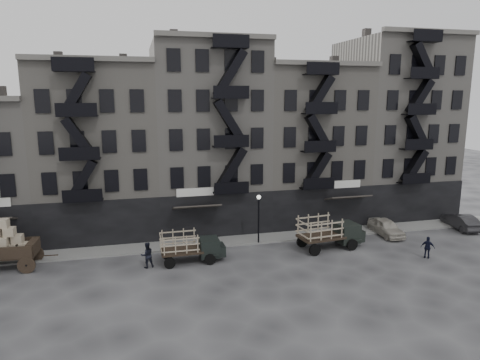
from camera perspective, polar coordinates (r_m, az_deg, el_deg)
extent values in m
plane|color=#38383A|center=(33.75, -1.25, -10.38)|extent=(140.00, 140.00, 0.00)
cube|color=slate|center=(37.17, -2.53, -8.20)|extent=(55.00, 2.50, 0.15)
cube|color=#4C4744|center=(42.03, -29.08, 10.07)|extent=(0.70, 0.70, 1.20)
cube|color=gray|center=(41.06, -18.24, 3.76)|extent=(10.00, 10.00, 15.00)
cube|color=black|center=(37.32, -18.27, -5.59)|extent=(10.00, 0.35, 4.00)
cube|color=#595651|center=(35.75, -19.62, 15.04)|extent=(10.00, 0.50, 0.40)
cube|color=#4C4744|center=(41.24, -23.25, 14.75)|extent=(0.70, 0.70, 1.20)
cube|color=#4C4744|center=(40.78, -15.33, 15.29)|extent=(0.70, 0.70, 1.20)
cube|color=gray|center=(41.40, -4.34, 5.74)|extent=(10.00, 10.00, 17.00)
cube|color=black|center=(37.80, -2.94, -4.81)|extent=(10.00, 0.35, 4.00)
cube|color=#595651|center=(36.46, -3.13, 18.72)|extent=(10.00, 0.50, 0.40)
cube|color=#4C4744|center=(41.16, -8.88, 18.31)|extent=(0.70, 0.70, 1.20)
cube|color=#4C4744|center=(42.02, -0.99, 18.28)|extent=(0.70, 0.70, 1.20)
cube|color=gray|center=(44.26, 8.59, 4.69)|extent=(10.00, 10.00, 15.00)
cube|color=black|center=(40.81, 11.01, -3.80)|extent=(10.00, 0.35, 4.00)
cube|color=#595651|center=(39.38, 11.87, 15.02)|extent=(10.00, 0.50, 0.40)
cube|color=#4C4744|center=(43.05, 5.08, 15.40)|extent=(0.70, 0.70, 1.20)
cube|color=#4C4744|center=(45.12, 11.94, 15.01)|extent=(0.70, 0.70, 1.20)
cube|color=gray|center=(48.82, 19.64, 6.54)|extent=(10.00, 10.00, 18.00)
cube|color=black|center=(45.84, 22.45, -2.80)|extent=(10.00, 0.35, 4.00)
cube|color=#595651|center=(44.87, 24.21, 17.67)|extent=(10.00, 0.50, 0.40)
cube|color=#4C4744|center=(47.52, 17.25, 18.19)|extent=(0.70, 0.70, 1.20)
cube|color=#4C4744|center=(50.50, 22.87, 17.39)|extent=(0.70, 0.70, 1.20)
cylinder|color=black|center=(36.19, 2.49, -5.53)|extent=(0.14, 0.14, 4.00)
sphere|color=silver|center=(35.65, 2.52, -2.30)|extent=(0.36, 0.36, 0.36)
cube|color=black|center=(35.64, -28.60, -8.69)|extent=(4.15, 2.38, 0.22)
cylinder|color=black|center=(34.33, -26.59, -10.13)|extent=(1.23, 0.19, 1.23)
cylinder|color=black|center=(36.35, -25.62, -8.89)|extent=(1.23, 0.19, 1.23)
cube|color=black|center=(34.97, -25.87, -8.03)|extent=(0.67, 1.82, 0.89)
cube|color=black|center=(32.85, -7.77, -9.32)|extent=(3.10, 1.84, 0.16)
cube|color=black|center=(33.10, -4.15, -8.92)|extent=(1.47, 1.65, 1.36)
cube|color=black|center=(33.33, -2.74, -9.25)|extent=(0.74, 1.37, 0.82)
cylinder|color=black|center=(32.47, -4.00, -10.52)|extent=(0.82, 0.21, 0.82)
cylinder|color=black|center=(34.14, -4.56, -9.42)|extent=(0.82, 0.21, 0.82)
cylinder|color=black|center=(32.12, -9.35, -10.90)|extent=(0.82, 0.21, 0.82)
cylinder|color=black|center=(33.80, -9.64, -9.77)|extent=(0.82, 0.21, 0.82)
cube|color=black|center=(35.78, 10.75, -7.43)|extent=(3.77, 2.48, 0.19)
cube|color=black|center=(37.01, 13.98, -6.78)|extent=(1.88, 2.06, 1.57)
cube|color=black|center=(37.62, 15.16, -7.04)|extent=(1.01, 1.65, 0.94)
cylinder|color=black|center=(36.37, 14.72, -8.35)|extent=(0.96, 0.33, 0.94)
cylinder|color=black|center=(38.00, 12.91, -7.41)|extent=(0.96, 0.33, 0.94)
cylinder|color=black|center=(34.58, 9.95, -9.18)|extent=(0.96, 0.33, 0.94)
cylinder|color=black|center=(36.30, 8.28, -8.13)|extent=(0.96, 0.33, 0.94)
imported|color=#AFA99D|center=(40.99, 18.90, -5.97)|extent=(1.89, 4.40, 1.48)
imported|color=#242426|center=(45.70, 27.38, -4.92)|extent=(2.09, 4.55, 1.45)
imported|color=black|center=(32.43, -12.29, -9.74)|extent=(1.08, 0.92, 1.92)
imported|color=black|center=(36.48, 23.75, -8.24)|extent=(1.05, 0.97, 1.73)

